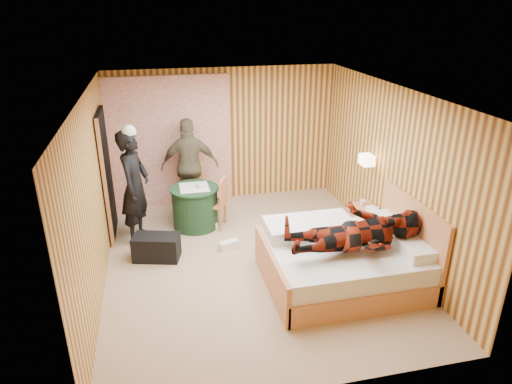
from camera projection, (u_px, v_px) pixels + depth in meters
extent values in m
cube|color=tan|center=(253.00, 261.00, 6.78)|extent=(4.20, 5.00, 0.01)
cube|color=white|center=(252.00, 92.00, 5.82)|extent=(4.20, 5.00, 0.01)
cube|color=#F3C15D|center=(224.00, 135.00, 8.55)|extent=(4.20, 0.02, 2.50)
cube|color=#F3C15D|center=(93.00, 197.00, 5.87)|extent=(0.02, 5.00, 2.50)
cube|color=#F3C15D|center=(391.00, 172.00, 6.73)|extent=(0.02, 5.00, 2.50)
cube|color=silver|center=(170.00, 142.00, 8.30)|extent=(2.20, 0.08, 2.40)
cube|color=black|center=(107.00, 175.00, 7.23)|extent=(0.06, 0.90, 2.05)
cylinder|color=gold|center=(372.00, 160.00, 7.09)|extent=(0.18, 0.04, 0.04)
cube|color=#FFDEB2|center=(367.00, 160.00, 7.08)|extent=(0.18, 0.24, 0.16)
cube|color=#DE895B|center=(343.00, 272.00, 6.24)|extent=(2.05, 1.64, 0.31)
cube|color=white|center=(345.00, 254.00, 6.13)|extent=(1.99, 1.58, 0.26)
cube|color=#DE895B|center=(271.00, 272.00, 5.98)|extent=(0.06, 1.64, 0.57)
cube|color=#DE895B|center=(411.00, 238.00, 6.28)|extent=(0.06, 1.64, 1.13)
cube|color=white|center=(416.00, 248.00, 5.87)|extent=(0.39, 0.56, 0.14)
cube|color=white|center=(387.00, 222.00, 6.57)|extent=(0.39, 0.56, 0.14)
cube|color=white|center=(309.00, 227.00, 6.39)|extent=(1.23, 0.61, 0.18)
cube|color=#DE895B|center=(364.00, 224.00, 7.29)|extent=(0.41, 0.56, 0.56)
cube|color=#DE895B|center=(365.00, 214.00, 7.22)|extent=(0.43, 0.58, 0.03)
cylinder|color=#204527|center=(195.00, 208.00, 7.72)|extent=(0.76, 0.76, 0.69)
cylinder|color=#204527|center=(194.00, 188.00, 7.59)|extent=(0.82, 0.82, 0.03)
cube|color=white|center=(194.00, 187.00, 7.58)|extent=(0.55, 0.55, 0.01)
cube|color=#DE895B|center=(192.00, 189.00, 8.19)|extent=(0.48, 0.48, 0.05)
cube|color=#DE895B|center=(192.00, 173.00, 8.27)|extent=(0.42, 0.10, 0.46)
cylinder|color=#DE895B|center=(182.00, 206.00, 8.12)|extent=(0.04, 0.04, 0.43)
cylinder|color=#DE895B|center=(202.00, 197.00, 8.45)|extent=(0.04, 0.04, 0.43)
cube|color=#DE895B|center=(213.00, 203.00, 7.69)|extent=(0.53, 0.53, 0.05)
cube|color=#DE895B|center=(223.00, 191.00, 7.57)|extent=(0.20, 0.38, 0.44)
cylinder|color=#DE895B|center=(207.00, 210.00, 7.95)|extent=(0.04, 0.04, 0.41)
cylinder|color=#DE895B|center=(221.00, 220.00, 7.60)|extent=(0.04, 0.04, 0.41)
cube|color=black|center=(157.00, 247.00, 6.79)|extent=(0.74, 0.52, 0.38)
cube|color=white|center=(209.00, 227.00, 7.70)|extent=(0.28, 0.17, 0.12)
cube|color=white|center=(229.00, 245.00, 7.10)|extent=(0.32, 0.20, 0.13)
imported|color=black|center=(135.00, 187.00, 7.09)|extent=(0.63, 0.77, 1.82)
imported|color=brown|center=(190.00, 166.00, 8.14)|extent=(1.03, 0.48, 1.72)
imported|color=maroon|center=(358.00, 223.00, 5.75)|extent=(0.86, 0.67, 1.77)
imported|color=white|center=(367.00, 209.00, 7.13)|extent=(0.19, 0.24, 0.02)
imported|color=white|center=(367.00, 208.00, 7.12)|extent=(0.27, 0.28, 0.02)
imported|color=white|center=(362.00, 203.00, 7.28)|extent=(0.12, 0.12, 0.09)
imported|color=white|center=(200.00, 185.00, 7.53)|extent=(0.14, 0.14, 0.10)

